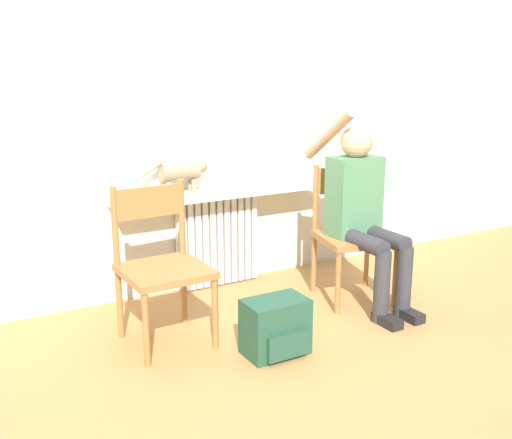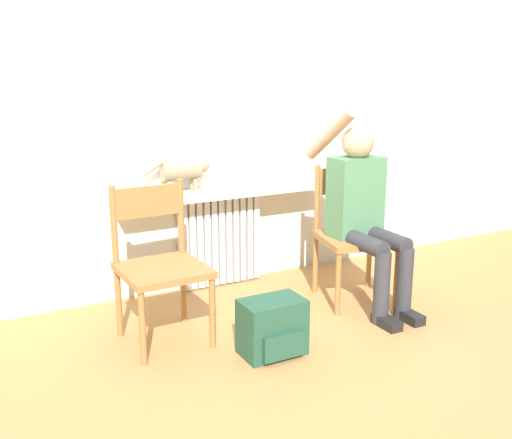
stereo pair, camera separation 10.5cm
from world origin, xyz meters
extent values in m
plane|color=#B27F47|center=(0.00, 0.00, 0.00)|extent=(12.00, 12.00, 0.00)
cube|color=beige|center=(0.00, 1.23, 1.35)|extent=(7.00, 0.06, 2.70)
cube|color=silver|center=(0.00, 1.16, 0.33)|extent=(0.61, 0.05, 0.67)
cube|color=silver|center=(-0.28, 1.12, 0.33)|extent=(0.04, 0.03, 0.64)
cube|color=silver|center=(-0.22, 1.12, 0.33)|extent=(0.04, 0.03, 0.64)
cube|color=silver|center=(-0.17, 1.12, 0.33)|extent=(0.04, 0.03, 0.64)
cube|color=silver|center=(-0.11, 1.12, 0.33)|extent=(0.04, 0.03, 0.64)
cube|color=silver|center=(-0.06, 1.12, 0.33)|extent=(0.04, 0.03, 0.64)
cube|color=silver|center=(0.00, 1.12, 0.33)|extent=(0.04, 0.03, 0.64)
cube|color=silver|center=(0.06, 1.12, 0.33)|extent=(0.04, 0.03, 0.64)
cube|color=silver|center=(0.11, 1.12, 0.33)|extent=(0.04, 0.03, 0.64)
cube|color=silver|center=(0.17, 1.12, 0.33)|extent=(0.04, 0.03, 0.64)
cube|color=silver|center=(0.22, 1.12, 0.33)|extent=(0.04, 0.03, 0.64)
cube|color=silver|center=(0.28, 1.12, 0.33)|extent=(0.04, 0.03, 0.64)
cube|color=silver|center=(0.00, 1.08, 0.69)|extent=(1.54, 0.23, 0.05)
cube|color=white|center=(0.00, 1.20, 1.23)|extent=(1.48, 0.01, 1.03)
cube|color=#9E6B38|center=(-0.67, 0.45, 0.43)|extent=(0.47, 0.47, 0.04)
cylinder|color=#9E6B38|center=(-0.87, 0.24, 0.21)|extent=(0.04, 0.04, 0.41)
cylinder|color=#9E6B38|center=(-0.46, 0.25, 0.21)|extent=(0.04, 0.04, 0.41)
cylinder|color=#9E6B38|center=(-0.88, 0.65, 0.21)|extent=(0.04, 0.04, 0.41)
cylinder|color=#9E6B38|center=(-0.47, 0.66, 0.21)|extent=(0.04, 0.04, 0.41)
cylinder|color=#9E6B38|center=(-0.88, 0.65, 0.67)|extent=(0.04, 0.04, 0.45)
cylinder|color=#9E6B38|center=(-0.47, 0.66, 0.67)|extent=(0.04, 0.04, 0.45)
cube|color=#9E6B38|center=(-0.68, 0.65, 0.79)|extent=(0.41, 0.04, 0.18)
cube|color=#9E6B38|center=(0.67, 0.45, 0.43)|extent=(0.55, 0.55, 0.04)
cylinder|color=#9E6B38|center=(0.43, 0.30, 0.21)|extent=(0.04, 0.04, 0.41)
cylinder|color=#9E6B38|center=(0.82, 0.21, 0.21)|extent=(0.04, 0.04, 0.41)
cylinder|color=#9E6B38|center=(0.52, 0.69, 0.21)|extent=(0.04, 0.04, 0.41)
cylinder|color=#9E6B38|center=(0.92, 0.60, 0.21)|extent=(0.04, 0.04, 0.41)
cylinder|color=#9E6B38|center=(0.52, 0.69, 0.67)|extent=(0.04, 0.04, 0.45)
cylinder|color=#9E6B38|center=(0.92, 0.60, 0.67)|extent=(0.04, 0.04, 0.45)
cube|color=#9E6B38|center=(0.72, 0.65, 0.79)|extent=(0.41, 0.12, 0.18)
cylinder|color=#333338|center=(0.58, 0.27, 0.47)|extent=(0.11, 0.41, 0.11)
cylinder|color=#333338|center=(0.76, 0.27, 0.47)|extent=(0.11, 0.41, 0.11)
cylinder|color=#333338|center=(0.58, 0.06, 0.23)|extent=(0.10, 0.10, 0.45)
cylinder|color=#333338|center=(0.76, 0.06, 0.23)|extent=(0.10, 0.10, 0.45)
cube|color=black|center=(0.58, 0.00, 0.03)|extent=(0.09, 0.20, 0.06)
cube|color=black|center=(0.76, 0.00, 0.03)|extent=(0.09, 0.20, 0.06)
cube|color=#4C7F56|center=(0.67, 0.47, 0.71)|extent=(0.34, 0.20, 0.52)
sphere|color=tan|center=(0.67, 0.47, 1.07)|extent=(0.21, 0.21, 0.21)
cylinder|color=tan|center=(0.55, 0.61, 1.11)|extent=(0.08, 0.50, 0.38)
cylinder|color=#4C7F56|center=(0.82, 0.43, 0.69)|extent=(0.08, 0.08, 0.42)
cylinder|color=#9E896B|center=(-0.30, 1.11, 0.87)|extent=(0.26, 0.13, 0.13)
sphere|color=#9E896B|center=(-0.14, 1.11, 0.89)|extent=(0.09, 0.09, 0.09)
cone|color=#9E896B|center=(-0.14, 1.08, 0.93)|extent=(0.03, 0.03, 0.03)
cone|color=#9E896B|center=(-0.14, 1.13, 0.93)|extent=(0.03, 0.03, 0.03)
cylinder|color=#9E896B|center=(-0.20, 1.08, 0.76)|extent=(0.04, 0.04, 0.09)
cylinder|color=#9E896B|center=(-0.20, 1.14, 0.76)|extent=(0.04, 0.04, 0.09)
cylinder|color=#9E896B|center=(-0.39, 1.08, 0.76)|extent=(0.04, 0.04, 0.09)
cylinder|color=#9E896B|center=(-0.39, 1.14, 0.76)|extent=(0.04, 0.04, 0.09)
cylinder|color=#9E896B|center=(-0.48, 1.11, 0.90)|extent=(0.17, 0.03, 0.12)
cube|color=#234C38|center=(-0.20, 0.03, 0.16)|extent=(0.35, 0.22, 0.31)
cube|color=#234C38|center=(-0.20, -0.10, 0.09)|extent=(0.24, 0.03, 0.14)
camera|label=1|loc=(-1.80, -2.54, 1.54)|focal=42.00mm
camera|label=2|loc=(-1.71, -2.59, 1.54)|focal=42.00mm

